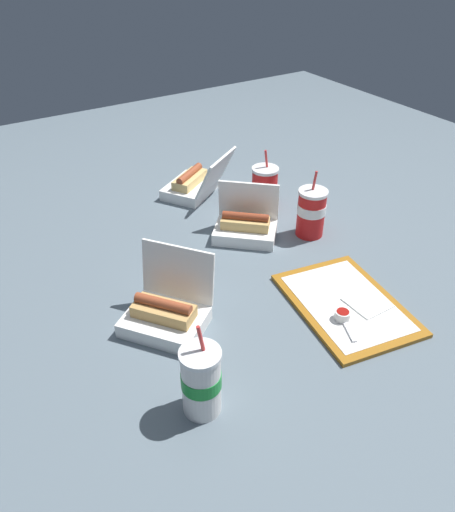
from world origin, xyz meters
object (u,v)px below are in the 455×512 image
ketchup_cup (342,315)px  clamshell_hotdog_corner (246,226)px  plastic_fork (347,326)px  soda_cup_back (264,188)px  soda_cup_center (311,212)px  soda_cup_right (201,381)px  clamshell_hotdog_back (166,313)px  clamshell_hotdog_right (193,184)px  food_tray (346,304)px

ketchup_cup → clamshell_hotdog_corner: bearing=-2.6°
plastic_fork → soda_cup_back: 0.66m
ketchup_cup → plastic_fork: bearing=160.2°
soda_cup_center → soda_cup_right: 0.76m
plastic_fork → soda_cup_center: size_ratio=0.50×
clamshell_hotdog_corner → clamshell_hotdog_back: bearing=120.9°
clamshell_hotdog_corner → soda_cup_center: size_ratio=1.08×
clamshell_hotdog_right → soda_cup_right: soda_cup_right is taller
clamshell_hotdog_back → soda_cup_back: (0.37, -0.57, 0.04)m
clamshell_hotdog_corner → soda_cup_right: 0.69m
ketchup_cup → clamshell_hotdog_corner: (0.47, -0.02, 0.01)m
ketchup_cup → soda_cup_center: (0.38, -0.21, 0.06)m
clamshell_hotdog_corner → soda_cup_right: soda_cup_right is taller
plastic_fork → clamshell_hotdog_back: (0.26, 0.37, 0.03)m
plastic_fork → soda_cup_back: soda_cup_back is taller
ketchup_cup → soda_cup_center: 0.43m
clamshell_hotdog_corner → food_tray: bearing=-175.5°
soda_cup_right → clamshell_hotdog_corner: bearing=-41.7°
ketchup_cup → clamshell_hotdog_corner: clamshell_hotdog_corner is taller
clamshell_hotdog_right → soda_cup_center: size_ratio=1.33×
clamshell_hotdog_right → soda_cup_right: 0.98m
clamshell_hotdog_back → soda_cup_center: soda_cup_center is taller
clamshell_hotdog_corner → soda_cup_right: (-0.51, 0.46, 0.04)m
clamshell_hotdog_right → clamshell_hotdog_corner: size_ratio=1.23×
plastic_fork → soda_cup_right: (-0.01, 0.42, 0.07)m
soda_cup_right → clamshell_hotdog_back: bearing=-11.1°
soda_cup_back → soda_cup_right: soda_cup_right is taller
food_tray → soda_cup_center: size_ratio=1.87×
plastic_fork → soda_cup_right: soda_cup_right is taller
plastic_fork → clamshell_hotdog_right: 0.85m
food_tray → soda_cup_back: soda_cup_back is taller
soda_cup_back → soda_cup_right: bearing=135.8°
soda_cup_back → clamshell_hotdog_right: bearing=35.3°
plastic_fork → clamshell_hotdog_right: size_ratio=0.38×
plastic_fork → soda_cup_right: 0.43m
clamshell_hotdog_corner → plastic_fork: bearing=176.3°
food_tray → soda_cup_back: (0.56, -0.13, 0.07)m
plastic_fork → soda_cup_center: bearing=-4.8°
clamshell_hotdog_right → soda_cup_center: bearing=-157.9°
food_tray → soda_cup_back: size_ratio=1.92×
clamshell_hotdog_back → clamshell_hotdog_corner: (0.24, -0.40, -0.00)m
food_tray → soda_cup_right: soda_cup_right is taller
ketchup_cup → soda_cup_back: bearing=-17.3°
clamshell_hotdog_right → soda_cup_back: (-0.22, -0.16, 0.04)m
plastic_fork → ketchup_cup: bearing=3.8°
soda_cup_back → soda_cup_center: 0.22m
soda_cup_center → soda_cup_right: soda_cup_right is taller
food_tray → clamshell_hotdog_back: 0.48m
soda_cup_center → food_tray: bearing=155.5°
clamshell_hotdog_right → food_tray: bearing=-177.8°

